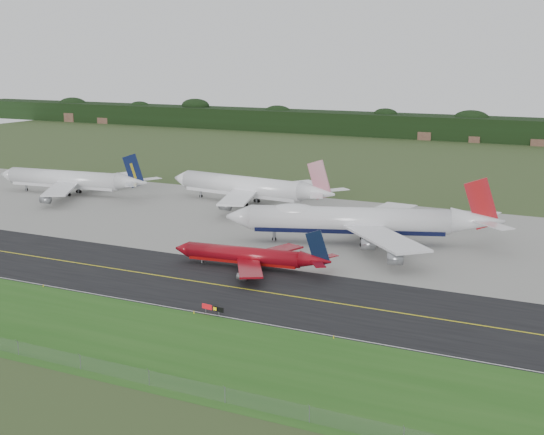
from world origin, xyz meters
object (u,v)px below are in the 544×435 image
Objects in this scene: jet_ba_747 at (359,221)px; jet_navy_gold at (72,180)px; jet_red_737 at (252,256)px; jet_star_tail at (250,187)px; taxiway_sign at (213,308)px.

jet_ba_747 is 106.58m from jet_navy_gold.
jet_red_737 is 69.76m from jet_star_tail.
jet_navy_gold is 59.83m from jet_star_tail.
jet_red_737 is (-12.93, -30.22, -3.00)m from jet_ba_747.
jet_star_tail is at bearing 114.30° from taxiway_sign.
jet_ba_747 reaches higher than jet_star_tail.
jet_red_737 is at bearing -113.17° from jet_ba_747.
taxiway_sign is (99.28, -78.36, -3.62)m from jet_navy_gold.
jet_star_tail is 12.60× the size of taxiway_sign.
jet_star_tail reaches higher than jet_navy_gold.
jet_navy_gold is at bearing 169.40° from jet_ba_747.
jet_red_737 is 0.64× the size of jet_navy_gold.
jet_navy_gold is 126.53m from taxiway_sign.
jet_ba_747 is 1.09× the size of jet_star_tail.
jet_ba_747 is at bearing 66.83° from jet_red_737.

